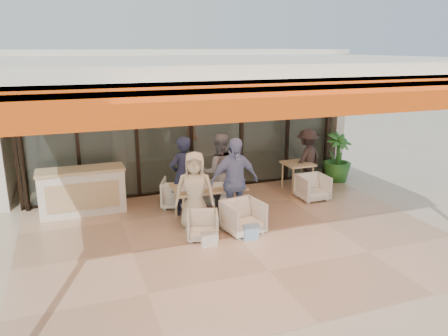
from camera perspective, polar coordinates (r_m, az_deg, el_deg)
The scene contains 21 objects.
ground at distance 8.65m, azimuth 1.46°, elevation -8.93°, with size 70.00×70.00×0.00m, color #C6B293.
terrace_floor at distance 8.65m, azimuth 1.46°, elevation -8.90°, with size 8.00×6.00×0.01m, color tan.
terrace_structure at distance 7.64m, azimuth 2.38°, elevation 13.02°, with size 8.00×6.00×3.40m.
glass_storefront at distance 10.90m, azimuth -4.34°, elevation 5.00°, with size 8.08×0.10×3.20m.
interior_block at distance 13.04m, azimuth -7.22°, elevation 9.45°, with size 9.05×3.62×3.52m.
host_counter at distance 10.08m, azimuth -18.02°, elevation -2.88°, with size 1.85×0.65×1.04m.
dining_table at distance 9.27m, azimuth -2.17°, elevation -2.68°, with size 1.50×0.90×0.93m.
chair_far_left at distance 10.13m, azimuth -6.06°, elevation -3.08°, with size 0.71×0.67×0.73m, color white.
chair_far_right at distance 10.36m, azimuth -1.55°, elevation -2.68°, with size 0.67×0.63×0.69m, color white.
chair_near_left at distance 8.44m, azimuth -2.80°, elevation -7.38°, with size 0.58×0.55×0.60m, color white.
chair_near_right at distance 8.68m, azimuth 2.52°, elevation -6.23°, with size 0.71×0.67×0.74m, color white.
diner_navy at distance 9.51m, azimuth -5.39°, elevation -1.05°, with size 0.64×0.42×1.76m, color #181B36.
diner_grey at distance 9.75m, azimuth -0.62°, elevation -0.54°, with size 0.86×0.67×1.77m, color slate.
diner_cream at distance 8.70m, azimuth -3.84°, elevation -3.07°, with size 0.79×0.52×1.62m, color beige.
diner_periwinkle at distance 8.93m, azimuth 1.32°, elevation -1.81°, with size 1.08×0.45×1.84m, color #7688C5.
tote_bag_cream at distance 8.14m, azimuth -1.93°, elevation -9.26°, with size 0.30×0.10×0.34m, color silver.
tote_bag_blue at distance 8.42m, azimuth 3.56°, elevation -8.42°, with size 0.30×0.10×0.34m, color #99BFD8.
side_table at distance 11.28m, azimuth 9.61°, elevation 0.16°, with size 0.70×0.70×0.74m.
side_chair at distance 10.74m, azimuth 11.52°, elevation -2.35°, with size 0.67×0.62×0.69m, color white.
standing_woman at distance 11.51m, azimuth 10.78°, elevation 1.19°, with size 1.02×0.58×1.57m, color black.
potted_palm at distance 12.29m, azimuth 14.56°, elevation 1.35°, with size 0.76×0.76×1.36m, color #1E5919.
Camera 1 is at (-2.93, -7.31, 3.58)m, focal length 35.00 mm.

